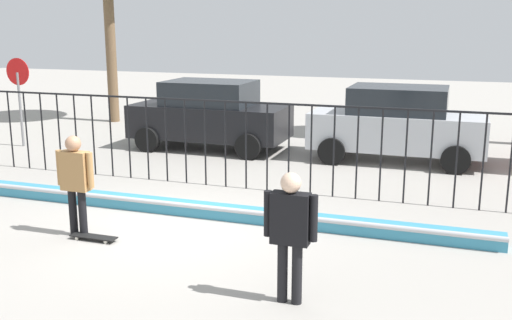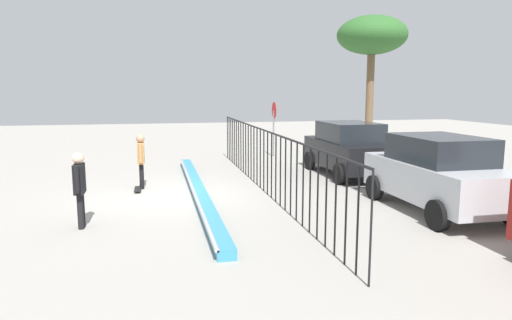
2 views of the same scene
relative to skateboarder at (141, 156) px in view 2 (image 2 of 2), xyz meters
The scene contains 10 objects.
ground_plane 1.73m from the skateboarder, 33.93° to the left, with size 60.00×60.00×0.00m, color #9E9991.
bowl_coping_ledge 2.18m from the skateboarder, 54.11° to the left, with size 11.00×0.40×0.27m.
perimeter_fence 3.80m from the skateboarder, 72.06° to the left, with size 14.04×0.04×1.87m.
skateboarder is the anchor object (origin of this frame).
skateboard 1.02m from the skateboarder, 17.96° to the right, with size 0.80×0.20×0.07m.
camera_operator 4.13m from the skateboarder, 16.84° to the right, with size 0.68×0.26×1.69m.
parked_car_black 7.22m from the skateboarder, 95.72° to the left, with size 4.30×2.12×1.90m.
parked_car_silver 8.53m from the skateboarder, 59.25° to the left, with size 4.30×2.12×1.90m.
stop_sign 8.32m from the skateboarder, 135.78° to the left, with size 0.76×0.07×2.50m.
palm_tree_short 12.82m from the skateboarder, 119.32° to the left, with size 3.26×3.26×6.47m.
Camera 2 is at (13.15, -0.33, 3.01)m, focal length 32.00 mm.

